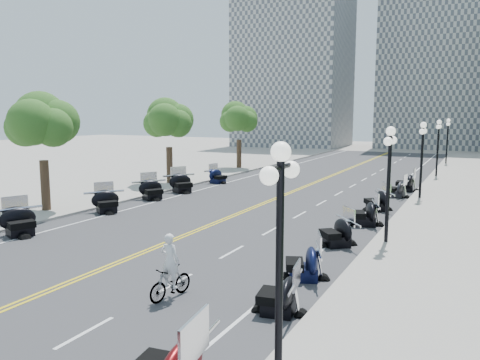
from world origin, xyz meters
The scene contains 48 objects.
ground centered at (0.00, 0.00, 0.00)m, with size 160.00×160.00×0.00m, color gray.
road centered at (0.00, 10.00, 0.00)m, with size 16.00×90.00×0.01m, color #333335.
centerline_yellow_a centered at (-0.12, 10.00, 0.01)m, with size 0.12×90.00×0.00m, color yellow.
centerline_yellow_b centered at (0.12, 10.00, 0.01)m, with size 0.12×90.00×0.00m, color yellow.
edge_line_north centered at (6.40, 10.00, 0.01)m, with size 0.12×90.00×0.00m, color white.
edge_line_south centered at (-6.40, 10.00, 0.01)m, with size 0.12×90.00×0.00m, color white.
lane_dash_4 centered at (3.20, -8.00, 0.01)m, with size 0.12×2.00×0.00m, color white.
lane_dash_5 centered at (3.20, -4.00, 0.01)m, with size 0.12×2.00×0.00m, color white.
lane_dash_6 centered at (3.20, 0.00, 0.01)m, with size 0.12×2.00×0.00m, color white.
lane_dash_7 centered at (3.20, 4.00, 0.01)m, with size 0.12×2.00×0.00m, color white.
lane_dash_8 centered at (3.20, 8.00, 0.01)m, with size 0.12×2.00×0.00m, color white.
lane_dash_9 centered at (3.20, 12.00, 0.01)m, with size 0.12×2.00×0.00m, color white.
lane_dash_10 centered at (3.20, 16.00, 0.01)m, with size 0.12×2.00×0.00m, color white.
lane_dash_11 centered at (3.20, 20.00, 0.01)m, with size 0.12×2.00×0.00m, color white.
lane_dash_12 centered at (3.20, 24.00, 0.01)m, with size 0.12×2.00×0.00m, color white.
lane_dash_13 centered at (3.20, 28.00, 0.01)m, with size 0.12×2.00×0.00m, color white.
lane_dash_14 centered at (3.20, 32.00, 0.01)m, with size 0.12×2.00×0.00m, color white.
lane_dash_15 centered at (3.20, 36.00, 0.01)m, with size 0.12×2.00×0.00m, color white.
lane_dash_16 centered at (3.20, 40.00, 0.01)m, with size 0.12×2.00×0.00m, color white.
lane_dash_17 centered at (3.20, 44.00, 0.01)m, with size 0.12×2.00×0.00m, color white.
lane_dash_18 centered at (3.20, 48.00, 0.01)m, with size 0.12×2.00×0.00m, color white.
lane_dash_19 centered at (3.20, 52.00, 0.01)m, with size 0.12×2.00×0.00m, color white.
sidewalk_north centered at (10.50, 10.00, 0.07)m, with size 5.00×90.00×0.15m, color #9E9991.
sidewalk_south centered at (-10.50, 10.00, 0.07)m, with size 5.00×90.00×0.15m, color #9E9991.
distant_block_a centered at (-18.00, 62.00, 13.00)m, with size 18.00×14.00×26.00m, color gray.
distant_block_b centered at (4.00, 68.00, 15.00)m, with size 16.00×12.00×30.00m, color gray.
street_lamp_1 centered at (8.60, -8.00, 2.60)m, with size 0.50×1.20×4.90m, color black, non-canonical shape.
street_lamp_2 centered at (8.60, 4.00, 2.60)m, with size 0.50×1.20×4.90m, color black, non-canonical shape.
street_lamp_3 centered at (8.60, 16.00, 2.60)m, with size 0.50×1.20×4.90m, color black, non-canonical shape.
street_lamp_4 centered at (8.60, 28.00, 2.60)m, with size 0.50×1.20×4.90m, color black, non-canonical shape.
street_lamp_5 centered at (8.60, 40.00, 2.60)m, with size 0.50×1.20×4.90m, color black, non-canonical shape.
tree_2 centered at (-10.00, 2.00, 4.75)m, with size 4.80×4.80×9.20m, color #235619, non-canonical shape.
tree_3 centered at (-10.00, 14.00, 4.75)m, with size 4.80×4.80×9.20m, color #235619, non-canonical shape.
tree_4 centered at (-10.00, 26.00, 4.75)m, with size 4.80×4.80×9.20m, color #235619, non-canonical shape.
motorcycle_n_4 centered at (7.18, -4.59, 0.62)m, with size 1.76×1.76×1.23m, color black, non-canonical shape.
motorcycle_n_5 centered at (6.86, -1.65, 0.65)m, with size 1.86×1.86×1.30m, color black, non-canonical shape.
motorcycle_n_6 centered at (6.74, 2.86, 0.67)m, with size 1.91×1.91×1.34m, color black, non-canonical shape.
motorcycle_n_7 centered at (6.97, 7.15, 0.70)m, with size 2.00×2.00×1.40m, color black, non-canonical shape.
motorcycle_n_8 centered at (6.80, 11.16, 0.67)m, with size 1.93×1.93×1.35m, color black, non-canonical shape.
motorcycle_n_9 centered at (7.08, 16.34, 0.65)m, with size 1.86×1.86×1.30m, color black, non-canonical shape.
motorcycle_n_10 centered at (7.25, 19.26, 0.71)m, with size 2.04×2.04×1.43m, color black, non-canonical shape.
motorcycle_s_5 centered at (-6.78, -2.22, 0.73)m, with size 2.08×2.08×1.46m, color black, non-canonical shape.
motorcycle_s_6 centered at (-6.86, 3.52, 0.69)m, with size 1.99×1.99×1.39m, color black, non-canonical shape.
motorcycle_s_7 centered at (-7.10, 8.01, 0.72)m, with size 2.04×2.04×1.43m, color black, non-canonical shape.
motorcycle_s_8 centered at (-6.93, 11.22, 0.74)m, with size 2.12×2.12×1.48m, color black, non-canonical shape.
motorcycle_s_9 centered at (-6.91, 16.36, 0.64)m, with size 1.84×1.84×1.29m, color black, non-canonical shape.
bicycle centered at (3.83, -5.11, 0.51)m, with size 0.48×1.69×1.02m, color #A51414.
cyclist_rider centered at (3.83, -5.11, 1.87)m, with size 0.62×0.41×1.70m, color white.
Camera 1 is at (12.01, -16.30, 5.62)m, focal length 35.00 mm.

